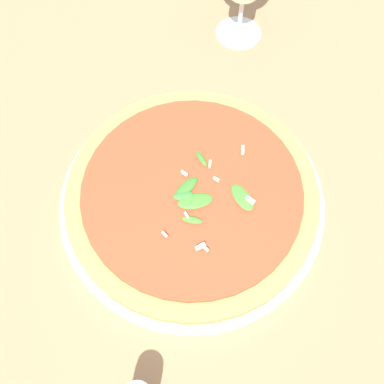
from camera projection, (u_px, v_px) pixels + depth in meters
The scene contains 2 objects.
ground_plane at pixel (228, 203), 0.61m from camera, with size 6.00×6.00×0.00m, color #9E7A56.
pizza_arugula_main at pixel (192, 196), 0.59m from camera, with size 0.35×0.35×0.05m.
Camera 1 is at (-0.11, 0.24, 0.55)m, focal length 42.00 mm.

